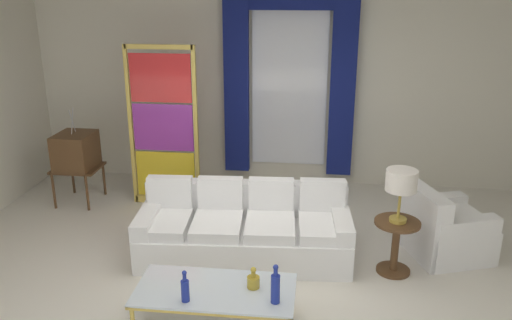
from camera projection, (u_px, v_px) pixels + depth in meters
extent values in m
plane|color=silver|center=(249.00, 284.00, 5.46)|extent=(16.00, 16.00, 0.00)
cube|color=silver|center=(276.00, 85.00, 7.84)|extent=(8.00, 0.12, 3.00)
cube|color=white|center=(289.00, 83.00, 7.73)|extent=(1.10, 0.02, 2.50)
cube|color=navy|center=(236.00, 83.00, 7.72)|extent=(0.36, 0.12, 2.70)
cube|color=navy|center=(343.00, 85.00, 7.55)|extent=(0.36, 0.12, 2.70)
cube|color=white|center=(244.00, 243.00, 5.91)|extent=(2.37, 1.05, 0.38)
cube|color=white|center=(246.00, 213.00, 6.19)|extent=(2.33, 0.35, 0.78)
cube|color=white|center=(341.00, 238.00, 5.82)|extent=(0.26, 0.87, 0.56)
cube|color=white|center=(149.00, 233.00, 5.93)|extent=(0.26, 0.87, 0.56)
cube|color=white|center=(323.00, 227.00, 5.74)|extent=(0.58, 0.77, 0.12)
cube|color=white|center=(322.00, 196.00, 5.97)|extent=(0.52, 0.17, 0.40)
cube|color=white|center=(270.00, 225.00, 5.76)|extent=(0.58, 0.77, 0.12)
cube|color=white|center=(271.00, 195.00, 5.99)|extent=(0.52, 0.17, 0.40)
cube|color=white|center=(217.00, 224.00, 5.79)|extent=(0.58, 0.77, 0.12)
cube|color=white|center=(220.00, 194.00, 6.02)|extent=(0.52, 0.17, 0.40)
cube|color=white|center=(165.00, 223.00, 5.82)|extent=(0.58, 0.77, 0.12)
cube|color=white|center=(170.00, 193.00, 6.05)|extent=(0.52, 0.17, 0.40)
cube|color=silver|center=(215.00, 290.00, 4.64)|extent=(1.41, 0.68, 0.02)
cube|color=gold|center=(222.00, 273.00, 4.95)|extent=(1.41, 0.04, 0.03)
cube|color=gold|center=(208.00, 313.00, 4.35)|extent=(1.41, 0.04, 0.03)
cube|color=gold|center=(140.00, 286.00, 4.73)|extent=(0.04, 0.68, 0.03)
cube|color=gold|center=(293.00, 297.00, 4.57)|extent=(0.04, 0.68, 0.03)
cylinder|color=gold|center=(154.00, 287.00, 5.07)|extent=(0.04, 0.04, 0.38)
cylinder|color=gold|center=(292.00, 296.00, 4.92)|extent=(0.04, 0.04, 0.38)
cylinder|color=gold|center=(253.00, 282.00, 4.64)|extent=(0.11, 0.11, 0.10)
cylinder|color=gold|center=(253.00, 275.00, 4.62)|extent=(0.04, 0.04, 0.05)
sphere|color=gold|center=(253.00, 270.00, 4.60)|extent=(0.05, 0.05, 0.05)
cylinder|color=navy|center=(185.00, 291.00, 4.43)|extent=(0.07, 0.07, 0.19)
cylinder|color=navy|center=(185.00, 278.00, 4.39)|extent=(0.03, 0.03, 0.06)
sphere|color=navy|center=(184.00, 273.00, 4.38)|extent=(0.04, 0.04, 0.04)
cylinder|color=navy|center=(275.00, 289.00, 4.40)|extent=(0.08, 0.08, 0.26)
cylinder|color=navy|center=(276.00, 272.00, 4.35)|extent=(0.04, 0.04, 0.06)
sphere|color=navy|center=(276.00, 267.00, 4.34)|extent=(0.05, 0.05, 0.05)
cube|color=brown|center=(78.00, 168.00, 7.33)|extent=(0.62, 0.54, 0.03)
cylinder|color=brown|center=(54.00, 191.00, 7.18)|extent=(0.04, 0.04, 0.50)
cylinder|color=brown|center=(73.00, 177.00, 7.71)|extent=(0.04, 0.04, 0.50)
cylinder|color=brown|center=(87.00, 193.00, 7.12)|extent=(0.04, 0.04, 0.50)
cylinder|color=brown|center=(104.00, 178.00, 7.64)|extent=(0.04, 0.04, 0.50)
cube|color=brown|center=(76.00, 151.00, 7.25)|extent=(0.49, 0.57, 0.48)
cube|color=black|center=(59.00, 148.00, 7.27)|extent=(0.02, 0.39, 0.30)
cylinder|color=gold|center=(58.00, 163.00, 7.26)|extent=(0.01, 0.04, 0.04)
cylinder|color=gold|center=(64.00, 159.00, 7.41)|extent=(0.01, 0.04, 0.04)
cylinder|color=silver|center=(72.00, 121.00, 7.11)|extent=(0.01, 0.13, 0.34)
cylinder|color=silver|center=(72.00, 121.00, 7.11)|extent=(0.01, 0.13, 0.34)
cube|color=white|center=(447.00, 237.00, 6.01)|extent=(1.02, 1.02, 0.40)
cube|color=white|center=(450.00, 217.00, 5.93)|extent=(0.87, 0.87, 0.10)
cube|color=white|center=(424.00, 224.00, 5.88)|extent=(0.45, 0.82, 0.80)
cube|color=white|center=(434.00, 218.00, 6.28)|extent=(0.75, 0.41, 0.58)
cube|color=white|center=(465.00, 243.00, 5.69)|extent=(0.75, 0.41, 0.58)
cube|color=gold|center=(131.00, 127.00, 7.12)|extent=(0.05, 0.05, 2.20)
cube|color=gold|center=(196.00, 129.00, 7.02)|extent=(0.05, 0.05, 2.20)
cube|color=gold|center=(158.00, 47.00, 6.72)|extent=(0.90, 0.05, 0.06)
cube|color=gold|center=(168.00, 200.00, 7.42)|extent=(0.90, 0.05, 0.10)
cube|color=yellow|center=(166.00, 174.00, 7.29)|extent=(0.82, 0.02, 0.64)
cube|color=purple|center=(163.00, 128.00, 7.07)|extent=(0.82, 0.02, 0.64)
cube|color=red|center=(160.00, 78.00, 6.86)|extent=(0.82, 0.02, 0.64)
cylinder|color=beige|center=(199.00, 211.00, 7.09)|extent=(0.16, 0.16, 0.06)
ellipsoid|color=#1865A6|center=(199.00, 204.00, 7.06)|extent=(0.18, 0.32, 0.20)
sphere|color=#1865A6|center=(201.00, 192.00, 7.15)|extent=(0.09, 0.09, 0.09)
cone|color=gold|center=(202.00, 190.00, 7.21)|extent=(0.02, 0.04, 0.02)
cone|color=#2B8044|center=(196.00, 202.00, 6.86)|extent=(0.44, 0.40, 0.50)
cylinder|color=brown|center=(397.00, 223.00, 5.51)|extent=(0.48, 0.48, 0.03)
cylinder|color=brown|center=(395.00, 247.00, 5.60)|extent=(0.08, 0.08, 0.55)
cylinder|color=brown|center=(393.00, 270.00, 5.69)|extent=(0.36, 0.36, 0.03)
cylinder|color=#B29338|center=(398.00, 220.00, 5.49)|extent=(0.18, 0.18, 0.04)
cylinder|color=#B29338|center=(399.00, 202.00, 5.43)|extent=(0.03, 0.03, 0.36)
cylinder|color=silver|center=(402.00, 180.00, 5.35)|extent=(0.32, 0.32, 0.22)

